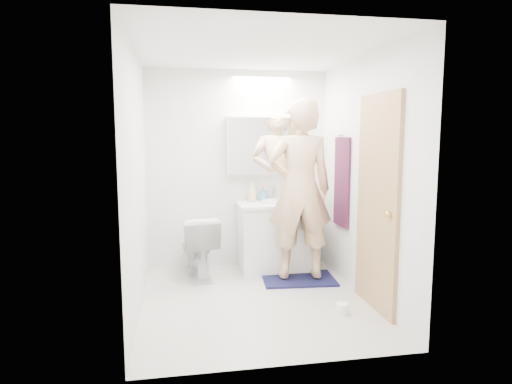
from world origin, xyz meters
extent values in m
plane|color=silver|center=(0.00, 0.00, 0.00)|extent=(2.50, 2.50, 0.00)
plane|color=white|center=(0.00, 0.00, 2.40)|extent=(2.50, 2.50, 0.00)
plane|color=white|center=(0.00, 1.25, 1.20)|extent=(2.50, 0.00, 2.50)
plane|color=white|center=(0.00, -1.25, 1.20)|extent=(2.50, 0.00, 2.50)
plane|color=white|center=(-1.10, 0.00, 1.20)|extent=(0.00, 2.50, 2.50)
plane|color=white|center=(1.10, 0.00, 1.20)|extent=(0.00, 2.50, 2.50)
cube|color=white|center=(0.44, 0.96, 0.39)|extent=(0.90, 0.55, 0.78)
cube|color=silver|center=(0.44, 0.96, 0.80)|extent=(0.95, 0.58, 0.04)
cylinder|color=white|center=(0.44, 0.99, 0.84)|extent=(0.36, 0.36, 0.03)
cylinder|color=#B3B4B8|center=(0.44, 1.19, 0.90)|extent=(0.02, 0.02, 0.16)
cube|color=white|center=(0.30, 1.18, 1.50)|extent=(0.88, 0.14, 0.70)
cube|color=silver|center=(0.30, 1.10, 1.50)|extent=(0.84, 0.01, 0.66)
imported|color=white|center=(-0.52, 0.85, 0.36)|extent=(0.49, 0.75, 0.72)
cube|color=#191646|center=(0.59, 0.53, 0.01)|extent=(0.84, 0.61, 0.02)
imported|color=#E0B486|center=(0.59, 0.53, 1.03)|extent=(0.75, 0.52, 1.96)
cube|color=#A37551|center=(1.08, -0.35, 1.00)|extent=(0.04, 0.80, 2.00)
sphere|color=gold|center=(1.04, -0.65, 0.95)|extent=(0.06, 0.06, 0.06)
cube|color=#12173A|center=(1.08, 0.55, 1.10)|extent=(0.02, 0.42, 1.00)
cylinder|color=silver|center=(1.07, 0.55, 1.62)|extent=(0.07, 0.02, 0.02)
imported|color=#D5C38A|center=(0.16, 1.11, 0.95)|extent=(0.14, 0.14, 0.25)
imported|color=#548CB5|center=(0.31, 1.15, 0.91)|extent=(0.12, 0.12, 0.18)
imported|color=#3E5BBB|center=(0.66, 1.12, 0.86)|extent=(0.11, 0.11, 0.08)
cylinder|color=white|center=(0.72, -0.46, 0.05)|extent=(0.11, 0.11, 0.10)
camera|label=1|loc=(-0.73, -4.10, 1.63)|focal=30.89mm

